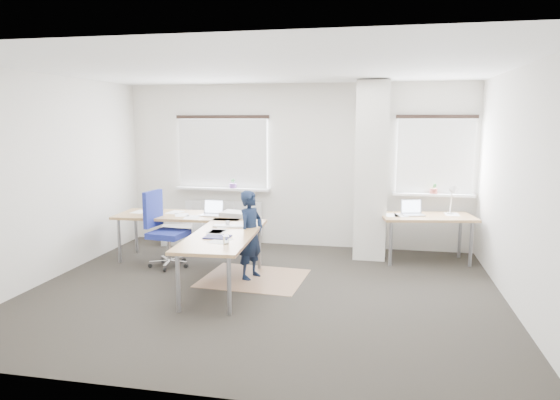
% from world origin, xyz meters
% --- Properties ---
extents(ground, '(6.00, 6.00, 0.00)m').
position_xyz_m(ground, '(0.00, 0.00, 0.00)').
color(ground, black).
rests_on(ground, ground).
extents(room_shell, '(6.04, 5.04, 2.82)m').
position_xyz_m(room_shell, '(0.18, 0.45, 1.75)').
color(room_shell, silver).
rests_on(room_shell, ground).
extents(floor_mat, '(1.46, 1.26, 0.01)m').
position_xyz_m(floor_mat, '(-0.25, 0.50, 0.00)').
color(floor_mat, '#997253').
rests_on(floor_mat, ground).
extents(white_crate, '(0.62, 0.51, 0.32)m').
position_xyz_m(white_crate, '(-2.09, 2.17, 0.16)').
color(white_crate, white).
rests_on(white_crate, ground).
extents(desk_main, '(2.53, 2.62, 0.96)m').
position_xyz_m(desk_main, '(-1.02, 0.63, 0.69)').
color(desk_main, '#8E5E3D').
rests_on(desk_main, ground).
extents(desk_side, '(1.50, 0.93, 1.22)m').
position_xyz_m(desk_side, '(2.18, 1.85, 0.69)').
color(desk_side, '#8E5E3D').
rests_on(desk_side, ground).
extents(task_chair, '(0.63, 0.62, 1.14)m').
position_xyz_m(task_chair, '(-1.68, 0.80, 0.32)').
color(task_chair, navy).
rests_on(task_chair, ground).
extents(person, '(0.44, 0.53, 1.23)m').
position_xyz_m(person, '(-0.29, 0.51, 0.62)').
color(person, black).
rests_on(person, ground).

